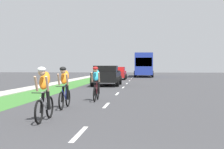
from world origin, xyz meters
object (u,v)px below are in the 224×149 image
at_px(cyclist_lead, 44,93).
at_px(bus_blue, 144,64).
at_px(pickup_black, 107,76).
at_px(cyclist_trailing, 64,87).
at_px(sedan_red, 118,73).
at_px(cyclist_distant, 96,83).

height_order(cyclist_lead, bus_blue, bus_blue).
xyz_separation_m(cyclist_lead, pickup_black, (-0.14, 17.44, 0.02)).
height_order(cyclist_trailing, sedan_red, cyclist_trailing).
height_order(cyclist_distant, bus_blue, bus_blue).
relative_size(cyclist_trailing, bus_blue, 0.15).
bearing_deg(cyclist_lead, cyclist_trailing, 92.14).
bearing_deg(pickup_black, cyclist_lead, -89.55).
relative_size(cyclist_lead, pickup_black, 0.34).
height_order(pickup_black, sedan_red, pickup_black).
height_order(cyclist_lead, pickup_black, pickup_black).
bearing_deg(cyclist_distant, cyclist_lead, -97.09).
height_order(cyclist_distant, sedan_red, cyclist_distant).
xyz_separation_m(sedan_red, bus_blue, (3.09, 11.33, 1.21)).
height_order(cyclist_lead, cyclist_trailing, same).
xyz_separation_m(pickup_black, sedan_red, (-0.03, 12.41, -0.06)).
distance_m(cyclist_trailing, cyclist_distant, 2.88).
bearing_deg(cyclist_lead, bus_blue, 85.93).
bearing_deg(cyclist_distant, bus_blue, 86.42).
bearing_deg(bus_blue, cyclist_trailing, -94.53).
height_order(cyclist_trailing, pickup_black, pickup_black).
relative_size(cyclist_distant, pickup_black, 0.34).
relative_size(cyclist_lead, cyclist_trailing, 1.00).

